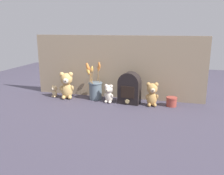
{
  "coord_description": "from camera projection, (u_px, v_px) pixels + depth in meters",
  "views": [
    {
      "loc": [
        0.52,
        -1.91,
        0.64
      ],
      "look_at": [
        0.0,
        0.02,
        0.13
      ],
      "focal_mm": 38.0,
      "sensor_mm": 36.0,
      "label": 1
    }
  ],
  "objects": [
    {
      "name": "backdrop_wall",
      "position": [
        116.0,
        67.0,
        2.16
      ],
      "size": [
        1.58,
        0.02,
        0.57
      ],
      "color": "gray",
      "rests_on": "ground"
    },
    {
      "name": "teddy_bear_large",
      "position": [
        67.0,
        85.0,
        2.17
      ],
      "size": [
        0.14,
        0.13,
        0.25
      ],
      "color": "tan",
      "rests_on": "ground"
    },
    {
      "name": "decorative_tin_tall",
      "position": [
        171.0,
        102.0,
        1.97
      ],
      "size": [
        0.09,
        0.09,
        0.08
      ],
      "color": "#993D33",
      "rests_on": "ground"
    },
    {
      "name": "teddy_bear_small",
      "position": [
        109.0,
        93.0,
        2.05
      ],
      "size": [
        0.09,
        0.08,
        0.16
      ],
      "color": "beige",
      "rests_on": "ground"
    },
    {
      "name": "teddy_bear_medium",
      "position": [
        152.0,
        94.0,
        1.96
      ],
      "size": [
        0.11,
        0.1,
        0.2
      ],
      "color": "tan",
      "rests_on": "ground"
    },
    {
      "name": "vintage_radio",
      "position": [
        129.0,
        88.0,
        2.02
      ],
      "size": [
        0.19,
        0.13,
        0.27
      ],
      "color": "black",
      "rests_on": "ground"
    },
    {
      "name": "ground_plane",
      "position": [
        111.0,
        102.0,
        2.07
      ],
      "size": [
        4.0,
        4.0,
        0.0
      ],
      "primitive_type": "plane",
      "color": "#3D3847"
    },
    {
      "name": "flower_vase",
      "position": [
        95.0,
        88.0,
        2.15
      ],
      "size": [
        0.15,
        0.15,
        0.35
      ],
      "color": "slate",
      "rests_on": "ground"
    },
    {
      "name": "teddy_bear_tiny",
      "position": [
        54.0,
        91.0,
        2.23
      ],
      "size": [
        0.06,
        0.06,
        0.11
      ],
      "color": "#DBBC84",
      "rests_on": "ground"
    }
  ]
}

